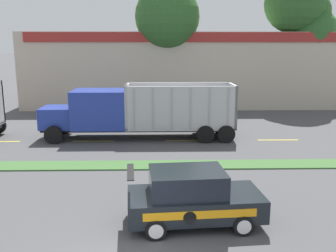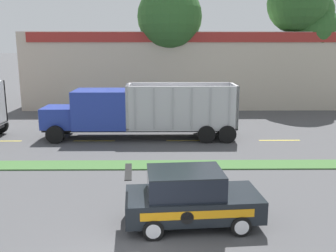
% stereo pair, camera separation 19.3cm
% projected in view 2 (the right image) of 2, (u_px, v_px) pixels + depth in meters
% --- Properties ---
extents(grass_verge, '(120.00, 1.31, 0.06)m').
position_uv_depth(grass_verge, '(148.00, 165.00, 17.18)').
color(grass_verge, '#3D6633').
rests_on(grass_verge, ground_plane).
extents(centre_line_3, '(2.40, 0.14, 0.01)m').
position_uv_depth(centre_line_3, '(1.00, 141.00, 21.64)').
color(centre_line_3, yellow).
rests_on(centre_line_3, ground_plane).
extents(centre_line_4, '(2.40, 0.14, 0.01)m').
position_uv_depth(centre_line_4, '(94.00, 141.00, 21.70)').
color(centre_line_4, yellow).
rests_on(centre_line_4, ground_plane).
extents(centre_line_5, '(2.40, 0.14, 0.01)m').
position_uv_depth(centre_line_5, '(187.00, 140.00, 21.76)').
color(centre_line_5, yellow).
rests_on(centre_line_5, ground_plane).
extents(centre_line_6, '(2.40, 0.14, 0.01)m').
position_uv_depth(centre_line_6, '(279.00, 140.00, 21.82)').
color(centre_line_6, yellow).
rests_on(centre_line_6, ground_plane).
extents(dump_truck_lead, '(11.33, 2.75, 3.34)m').
position_uv_depth(dump_truck_lead, '(122.00, 113.00, 22.07)').
color(dump_truck_lead, black).
rests_on(dump_truck_lead, ground_plane).
extents(rally_car, '(4.22, 2.24, 1.76)m').
position_uv_depth(rally_car, '(190.00, 197.00, 11.40)').
color(rally_car, black).
rests_on(rally_car, ground_plane).
extents(store_building_backdrop, '(33.28, 12.10, 6.55)m').
position_uv_depth(store_building_backdrop, '(210.00, 68.00, 37.04)').
color(store_building_backdrop, '#BCB29E').
rests_on(store_building_backdrop, ground_plane).
extents(tree_behind_left, '(5.38, 5.38, 11.82)m').
position_uv_depth(tree_behind_left, '(170.00, 10.00, 30.87)').
color(tree_behind_left, brown).
rests_on(tree_behind_left, ground_plane).
extents(tree_behind_centre, '(4.48, 4.48, 9.91)m').
position_uv_depth(tree_behind_centre, '(314.00, 28.00, 32.48)').
color(tree_behind_centre, brown).
rests_on(tree_behind_centre, ground_plane).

